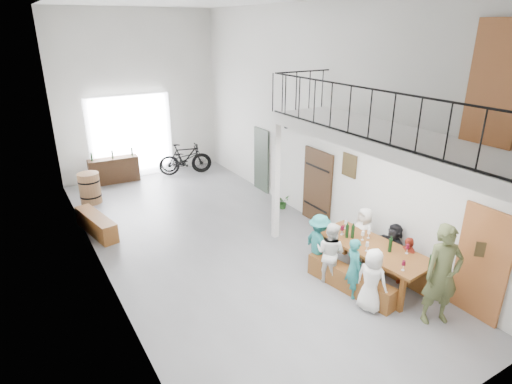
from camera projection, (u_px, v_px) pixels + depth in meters
floor at (221, 241)px, 10.50m from camera, size 12.00×12.00×0.00m
room_walls at (216, 95)px, 9.20m from camera, size 12.00×12.00×12.00m
gateway_portal at (131, 137)px, 14.54m from camera, size 2.80×0.08×2.80m
right_wall_decor at (362, 178)px, 9.66m from camera, size 0.07×8.28×5.07m
balcony at (388, 141)px, 7.86m from camera, size 1.52×5.62×4.00m
tasting_table at (372, 250)px, 8.68m from camera, size 1.26×2.49×0.79m
bench_inner at (350, 281)px, 8.49m from camera, size 0.64×1.98×0.45m
bench_wall at (393, 264)px, 9.04m from camera, size 0.42×2.19×0.50m
tableware at (365, 237)px, 8.73m from camera, size 0.67×1.91×0.35m
side_bench at (96, 224)px, 10.84m from camera, size 0.72×1.80×0.49m
oak_barrel at (90, 188)px, 12.64m from camera, size 0.63×0.63×0.92m
serving_counter at (114, 170)px, 14.31m from camera, size 1.62×0.52×0.84m
counter_bottles at (112, 154)px, 14.09m from camera, size 1.35×0.12×0.28m
guest_left_a at (372, 280)px, 7.80m from camera, size 0.55×0.69×1.24m
guest_left_b at (354, 268)px, 8.20m from camera, size 0.40×0.51×1.23m
guest_left_c at (330, 252)px, 8.68m from camera, size 0.70×0.78×1.31m
guest_left_d at (319, 243)px, 9.04m from camera, size 0.54×0.87×1.30m
guest_right_a at (406, 261)px, 8.59m from camera, size 0.37×0.66×1.06m
guest_right_b at (393, 248)px, 9.05m from camera, size 0.58×1.08×1.11m
guest_right_c at (363, 234)px, 9.54m from camera, size 0.43×0.63×1.23m
host_standing at (442, 275)px, 7.37m from camera, size 0.80×0.67×1.88m
potted_plant at (283, 202)px, 12.32m from camera, size 0.43×0.39×0.40m
bicycle_near at (185, 159)px, 15.39m from camera, size 1.84×1.20×0.92m
bicycle_far at (185, 159)px, 15.04m from camera, size 1.93×0.95×1.12m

